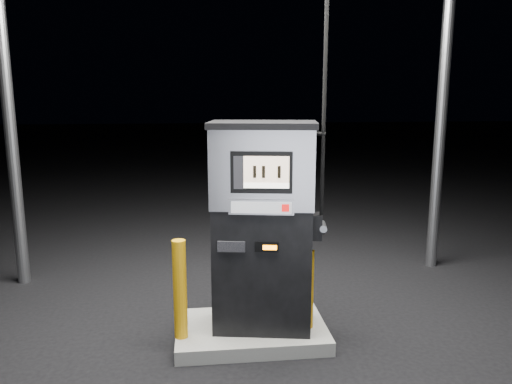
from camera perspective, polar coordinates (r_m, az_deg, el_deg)
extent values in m
plane|color=black|center=(5.63, -0.55, -16.32)|extent=(80.00, 80.00, 0.00)
cube|color=slate|center=(5.60, -0.55, -15.64)|extent=(1.60, 1.00, 0.15)
cylinder|color=gray|center=(7.41, -26.36, 7.31)|extent=(0.16, 0.16, 4.50)
cylinder|color=gray|center=(7.82, 20.40, 7.91)|extent=(0.16, 0.16, 4.50)
cube|color=black|center=(5.31, 0.75, -8.54)|extent=(1.09, 0.75, 1.32)
cube|color=#A6A6AD|center=(5.05, 0.78, 2.84)|extent=(1.11, 0.77, 0.79)
cube|color=black|center=(5.01, 0.79, 7.70)|extent=(1.16, 0.82, 0.06)
cube|color=black|center=(4.75, 0.62, 2.24)|extent=(0.59, 0.13, 0.40)
cube|color=beige|center=(4.72, 1.19, 2.58)|extent=(0.43, 0.08, 0.25)
cube|color=white|center=(4.75, 1.18, 0.75)|extent=(0.43, 0.08, 0.05)
cube|color=#A6A6AD|center=(4.81, 0.61, -1.75)|extent=(0.63, 0.14, 0.15)
cube|color=#93959A|center=(4.79, 0.60, -1.80)|extent=(0.57, 0.10, 0.11)
cube|color=red|center=(4.79, 3.38, -1.83)|extent=(0.07, 0.02, 0.07)
cube|color=black|center=(4.92, 1.22, -6.32)|extent=(0.23, 0.06, 0.10)
cube|color=orange|center=(4.91, 1.59, -6.37)|extent=(0.14, 0.03, 0.05)
cube|color=black|center=(4.94, -2.85, -6.25)|extent=(0.28, 0.07, 0.11)
cube|color=black|center=(5.18, 6.93, -3.91)|extent=(0.14, 0.21, 0.26)
cylinder|color=gray|center=(5.18, 7.63, -3.91)|extent=(0.11, 0.24, 0.07)
cylinder|color=black|center=(4.97, 7.97, 16.00)|extent=(0.04, 0.04, 3.28)
cylinder|color=orange|center=(5.17, -8.68, -10.95)|extent=(0.18, 0.18, 1.03)
cylinder|color=orange|center=(5.38, 5.99, -10.99)|extent=(0.13, 0.13, 0.85)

